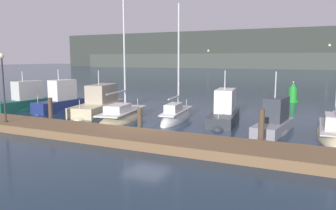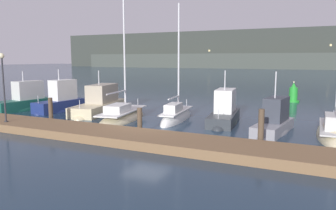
# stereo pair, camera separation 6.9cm
# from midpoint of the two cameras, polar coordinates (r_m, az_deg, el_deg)

# --- Properties ---
(ground_plane) EXTENTS (400.00, 400.00, 0.00)m
(ground_plane) POSITION_cam_midpoint_polar(r_m,az_deg,el_deg) (19.42, -3.69, -4.63)
(ground_plane) COLOR #1E3347
(dock) EXTENTS (36.19, 2.80, 0.45)m
(dock) POSITION_cam_midpoint_polar(r_m,az_deg,el_deg) (17.36, -7.57, -5.46)
(dock) COLOR brown
(dock) RESTS_ON ground
(mooring_pile_1) EXTENTS (0.28, 0.28, 1.75)m
(mooring_pile_1) POSITION_cam_midpoint_polar(r_m,az_deg,el_deg) (22.69, -19.66, -1.00)
(mooring_pile_1) COLOR #4C3D2D
(mooring_pile_1) RESTS_ON ground
(mooring_pile_2) EXTENTS (0.28, 0.28, 1.52)m
(mooring_pile_2) POSITION_cam_midpoint_polar(r_m,az_deg,el_deg) (18.62, -4.84, -2.81)
(mooring_pile_2) COLOR #4C3D2D
(mooring_pile_2) RESTS_ON ground
(mooring_pile_3) EXTENTS (0.28, 0.28, 1.89)m
(mooring_pile_3) POSITION_cam_midpoint_polar(r_m,az_deg,el_deg) (16.34, 16.00, -3.97)
(mooring_pile_3) COLOR #4C3D2D
(mooring_pile_3) RESTS_ON ground
(motorboat_berth_1) EXTENTS (2.24, 5.47, 3.89)m
(motorboat_berth_1) POSITION_cam_midpoint_polar(r_m,az_deg,el_deg) (29.97, -23.67, 0.04)
(motorboat_berth_1) COLOR #195647
(motorboat_berth_1) RESTS_ON ground
(motorboat_berth_2) EXTENTS (2.00, 4.91, 3.92)m
(motorboat_berth_2) POSITION_cam_midpoint_polar(r_m,az_deg,el_deg) (28.33, -18.21, 0.09)
(motorboat_berth_2) COLOR navy
(motorboat_berth_2) RESTS_ON ground
(motorboat_berth_3) EXTENTS (3.51, 7.41, 3.99)m
(motorboat_berth_3) POSITION_cam_midpoint_polar(r_m,az_deg,el_deg) (26.69, -11.75, -0.46)
(motorboat_berth_3) COLOR beige
(motorboat_berth_3) RESTS_ON ground
(sailboat_berth_4) EXTENTS (3.01, 6.74, 9.95)m
(sailboat_berth_4) POSITION_cam_midpoint_polar(r_m,az_deg,el_deg) (23.21, -7.86, -2.27)
(sailboat_berth_4) COLOR beige
(sailboat_berth_4) RESTS_ON ground
(sailboat_berth_5) EXTENTS (1.98, 5.84, 8.80)m
(sailboat_berth_5) POSITION_cam_midpoint_polar(r_m,az_deg,el_deg) (22.95, 1.54, -2.34)
(sailboat_berth_5) COLOR white
(sailboat_berth_5) RESTS_ON ground
(motorboat_berth_6) EXTENTS (2.36, 5.58, 4.13)m
(motorboat_berth_6) POSITION_cam_midpoint_polar(r_m,az_deg,el_deg) (22.24, 9.83, -2.10)
(motorboat_berth_6) COLOR #2D3338
(motorboat_berth_6) RESTS_ON ground
(motorboat_berth_7) EXTENTS (2.13, 5.07, 4.04)m
(motorboat_berth_7) POSITION_cam_midpoint_polar(r_m,az_deg,el_deg) (20.11, 18.03, -3.49)
(motorboat_berth_7) COLOR gray
(motorboat_berth_7) RESTS_ON ground
(sailboat_berth_8) EXTENTS (1.96, 6.35, 9.37)m
(sailboat_berth_8) POSITION_cam_midpoint_polar(r_m,az_deg,el_deg) (20.48, 27.14, -4.50)
(sailboat_berth_8) COLOR beige
(sailboat_berth_8) RESTS_ON ground
(channel_buoy) EXTENTS (1.20, 1.20, 2.05)m
(channel_buoy) POSITION_cam_midpoint_polar(r_m,az_deg,el_deg) (34.76, 21.04, 1.77)
(channel_buoy) COLOR green
(channel_buoy) RESTS_ON ground
(dock_lamppost) EXTENTS (0.32, 0.32, 4.14)m
(dock_lamppost) POSITION_cam_midpoint_polar(r_m,az_deg,el_deg) (21.95, -26.72, 4.46)
(dock_lamppost) COLOR #2D2D33
(dock_lamppost) RESTS_ON dock
(hillside_backdrop) EXTENTS (240.00, 23.00, 16.94)m
(hillside_backdrop) POSITION_cam_midpoint_polar(r_m,az_deg,el_deg) (152.49, 20.78, 8.89)
(hillside_backdrop) COLOR #333833
(hillside_backdrop) RESTS_ON ground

